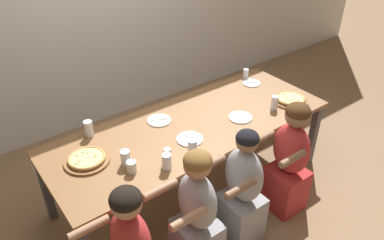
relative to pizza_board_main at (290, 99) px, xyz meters
name	(u,v)px	position (x,y,z in m)	size (l,w,h in m)	color
ground_plane	(192,186)	(-1.06, 0.26, -0.79)	(18.00, 18.00, 0.00)	#896B4C
dining_table	(192,130)	(-1.06, 0.26, -0.09)	(2.70, 1.02, 0.76)	brown
pizza_board_main	(290,99)	(0.00, 0.00, 0.00)	(0.36, 0.36, 0.05)	brown
pizza_board_second	(87,159)	(-2.05, 0.34, 0.00)	(0.37, 0.37, 0.05)	brown
empty_plate_a	(159,120)	(-1.27, 0.49, -0.02)	(0.23, 0.23, 0.02)	white
empty_plate_b	(190,139)	(-1.21, 0.08, -0.02)	(0.23, 0.23, 0.02)	white
empty_plate_c	(240,117)	(-0.62, 0.07, -0.02)	(0.22, 0.22, 0.02)	white
empty_plate_d	(251,83)	(-0.04, 0.52, -0.02)	(0.20, 0.20, 0.02)	white
cocktail_glass_blue	(132,167)	(-1.82, 0.01, 0.02)	(0.08, 0.08, 0.12)	silver
drinking_glass_a	(274,104)	(-0.24, 0.00, 0.03)	(0.07, 0.07, 0.14)	silver
drinking_glass_b	(246,74)	(0.01, 0.66, 0.02)	(0.06, 0.06, 0.11)	silver
drinking_glass_c	(167,156)	(-1.54, -0.05, 0.03)	(0.06, 0.06, 0.13)	silver
drinking_glass_d	(167,162)	(-1.58, -0.12, 0.04)	(0.07, 0.07, 0.13)	silver
drinking_glass_e	(89,129)	(-1.88, 0.66, 0.04)	(0.08, 0.08, 0.15)	silver
drinking_glass_f	(126,158)	(-1.81, 0.12, 0.03)	(0.08, 0.08, 0.13)	silver
drinking_glass_g	(192,149)	(-1.32, -0.10, 0.04)	(0.08, 0.08, 0.15)	silver
diner_near_center	(242,192)	(-1.09, -0.47, -0.29)	(0.51, 0.40, 1.10)	#99999E
diner_near_midright	(289,162)	(-0.52, -0.47, -0.26)	(0.51, 0.40, 1.14)	#B22D2D
diner_near_midleft	(197,216)	(-1.56, -0.47, -0.26)	(0.51, 0.40, 1.13)	#99999E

